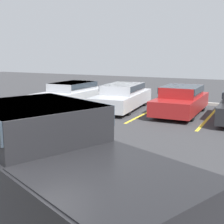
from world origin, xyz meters
TOP-DOWN VIEW (x-y plane):
  - stall_stripe_a at (-6.66, 10.30)m, footprint 0.12×5.22m
  - stall_stripe_b at (-3.90, 10.30)m, footprint 0.12×5.22m
  - stall_stripe_c at (-1.13, 10.30)m, footprint 0.12×5.22m
  - stall_stripe_d at (1.63, 10.30)m, footprint 0.12×5.22m
  - pickup_truck at (0.43, 0.75)m, footprint 6.27×4.23m
  - parked_sedan_a at (-5.30, 10.30)m, footprint 1.88×4.73m
  - parked_sedan_b at (-2.54, 10.58)m, footprint 2.11×4.80m
  - parked_sedan_c at (0.35, 10.57)m, footprint 1.72×4.22m
  - wheel_stop_curb at (0.81, 13.60)m, footprint 1.96×0.20m

SIDE VIEW (x-z plane):
  - stall_stripe_a at x=-6.66m, z-range 0.00..0.01m
  - stall_stripe_b at x=-3.90m, z-range 0.00..0.01m
  - stall_stripe_c at x=-1.13m, z-range 0.00..0.01m
  - stall_stripe_d at x=1.63m, z-range 0.00..0.01m
  - wheel_stop_curb at x=0.81m, z-range 0.00..0.14m
  - parked_sedan_a at x=-5.30m, z-range 0.04..1.26m
  - parked_sedan_b at x=-2.54m, z-range 0.04..1.27m
  - parked_sedan_c at x=0.35m, z-range 0.04..1.31m
  - pickup_truck at x=0.43m, z-range 0.00..1.90m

